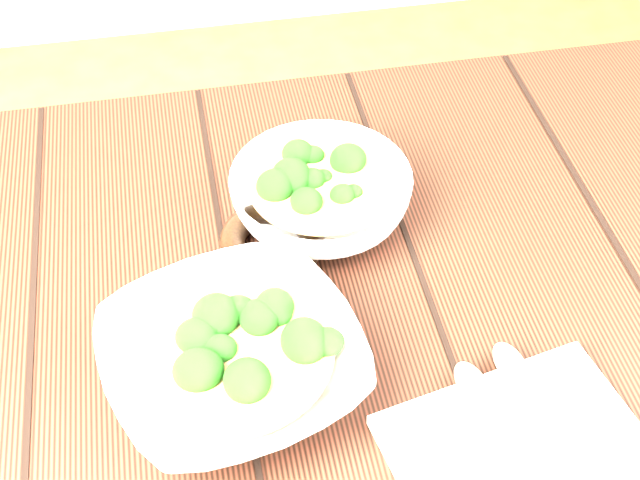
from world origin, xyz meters
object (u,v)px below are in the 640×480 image
soup_bowl_front (233,360)px  napkin (526,461)px  soup_bowl_back (321,195)px  trivet (272,241)px  table (261,389)px

soup_bowl_front → napkin: size_ratio=1.29×
soup_bowl_front → soup_bowl_back: bearing=58.9°
soup_bowl_front → trivet: (0.06, 0.16, -0.02)m
table → soup_bowl_front: bearing=-112.6°
table → napkin: size_ratio=5.38×
table → trivet: (0.03, 0.09, 0.13)m
soup_bowl_front → table: bearing=67.4°
soup_bowl_front → napkin: bearing=-29.8°
table → soup_bowl_back: 0.22m
soup_bowl_front → soup_bowl_back: (0.12, 0.20, 0.00)m
trivet → napkin: trivet is taller
napkin → soup_bowl_front: bearing=138.6°
table → trivet: trivet is taller
soup_bowl_back → trivet: bearing=-147.6°
trivet → napkin: 0.35m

